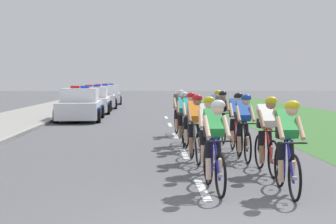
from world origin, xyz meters
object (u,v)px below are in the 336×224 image
police_car_nearest (80,106)px  police_car_third (102,98)px  cyclist_ninth (183,118)px  cyclist_twelfth (216,113)px  cyclist_third (208,133)px  cyclist_second (287,146)px  cyclist_sixth (244,126)px  cyclist_fifth (195,127)px  cyclist_tenth (221,115)px  cyclist_eighth (236,122)px  cyclist_lead (214,144)px  police_car_furthest (108,95)px  police_car_second (93,101)px  cyclist_eleventh (179,112)px  cyclist_seventh (189,120)px  cyclist_fourth (267,134)px

police_car_nearest → police_car_third: same height
cyclist_ninth → cyclist_twelfth: (1.22, 1.99, 0.00)m
cyclist_third → cyclist_ninth: bearing=92.5°
cyclist_twelfth → police_car_third: bearing=107.4°
cyclist_second → cyclist_sixth: same height
cyclist_fifth → cyclist_ninth: 2.79m
cyclist_fifth → cyclist_twelfth: same height
cyclist_tenth → cyclist_twelfth: size_ratio=1.00×
cyclist_eighth → police_car_third: (-5.33, 20.37, -0.11)m
cyclist_lead → cyclist_third: size_ratio=1.00×
police_car_third → police_car_furthest: same height
cyclist_twelfth → police_car_furthest: bearing=103.3°
cyclist_ninth → cyclist_tenth: (1.20, 0.80, 0.00)m
cyclist_second → police_car_second: bearing=105.0°
cyclist_second → cyclist_eleventh: (-1.20, 8.49, 0.00)m
cyclist_lead → cyclist_fifth: size_ratio=1.00×
cyclist_lead → cyclist_ninth: bearing=90.9°
cyclist_fifth → cyclist_lead: bearing=-89.5°
cyclist_lead → cyclist_eighth: (1.16, 4.33, 0.00)m
cyclist_seventh → cyclist_twelfth: 3.15m
cyclist_seventh → police_car_nearest: bearing=113.3°
cyclist_fifth → cyclist_twelfth: bearing=76.4°
cyclist_ninth → cyclist_tenth: 1.44m
cyclist_eighth → police_car_third: size_ratio=0.38×
cyclist_sixth → cyclist_seventh: same height
cyclist_eleventh → cyclist_twelfth: bearing=-23.5°
cyclist_twelfth → cyclist_tenth: bearing=-91.1°
cyclist_fourth → cyclist_twelfth: size_ratio=1.00×
cyclist_seventh → cyclist_eleventh: size_ratio=1.00×
cyclist_lead → cyclist_ninth: 5.73m
cyclist_second → police_car_nearest: (-5.32, 14.71, -0.11)m
cyclist_third → cyclist_seventh: bearing=91.7°
cyclist_tenth → cyclist_twelfth: same height
cyclist_seventh → cyclist_eighth: 1.24m
cyclist_fourth → police_car_third: bearing=103.1°
cyclist_tenth → cyclist_third: bearing=-101.7°
cyclist_third → cyclist_seventh: 3.16m
cyclist_third → police_car_second: (-4.27, 17.98, -0.11)m
cyclist_sixth → police_car_nearest: (-5.27, 11.37, -0.11)m
police_car_nearest → police_car_furthest: bearing=90.0°
cyclist_lead → police_car_third: size_ratio=0.38×
cyclist_ninth → police_car_third: 19.41m
cyclist_third → cyclist_twelfth: same height
cyclist_second → cyclist_eighth: same height
cyclist_eleventh → police_car_nearest: bearing=123.5°
cyclist_third → cyclist_lead: bearing=-93.2°
police_car_nearest → police_car_third: (0.00, 10.25, 0.00)m
cyclist_seventh → cyclist_eighth: bearing=-21.2°
police_car_nearest → cyclist_seventh: bearing=-66.7°
cyclist_fourth → cyclist_eleventh: (-1.30, 6.74, 0.00)m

